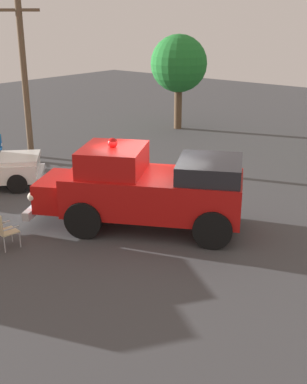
{
  "coord_description": "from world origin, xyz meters",
  "views": [
    {
      "loc": [
        10.29,
        8.35,
        5.77
      ],
      "look_at": [
        0.32,
        0.26,
        1.08
      ],
      "focal_mm": 45.5,
      "sensor_mm": 36.0,
      "label": 1
    }
  ],
  "objects_px": {
    "lawn_chair_spare": "(3,228)",
    "utility_pole": "(24,76)",
    "vintage_fire_truck": "(145,188)",
    "oak_tree_left": "(179,64)"
  },
  "relations": [
    {
      "from": "vintage_fire_truck",
      "to": "utility_pole",
      "type": "height_order",
      "value": "utility_pole"
    },
    {
      "from": "vintage_fire_truck",
      "to": "utility_pole",
      "type": "bearing_deg",
      "value": -106.66
    },
    {
      "from": "lawn_chair_spare",
      "to": "oak_tree_left",
      "type": "distance_m",
      "value": 15.51
    },
    {
      "from": "vintage_fire_truck",
      "to": "lawn_chair_spare",
      "type": "height_order",
      "value": "vintage_fire_truck"
    },
    {
      "from": "vintage_fire_truck",
      "to": "lawn_chair_spare",
      "type": "bearing_deg",
      "value": -29.94
    },
    {
      "from": "vintage_fire_truck",
      "to": "lawn_chair_spare",
      "type": "xyz_separation_m",
      "value": [
        3.41,
        -1.96,
        -0.61
      ]
    },
    {
      "from": "lawn_chair_spare",
      "to": "utility_pole",
      "type": "bearing_deg",
      "value": -132.04
    },
    {
      "from": "utility_pole",
      "to": "vintage_fire_truck",
      "type": "bearing_deg",
      "value": 73.34
    },
    {
      "from": "lawn_chair_spare",
      "to": "utility_pole",
      "type": "relative_size",
      "value": 0.16
    },
    {
      "from": "vintage_fire_truck",
      "to": "utility_pole",
      "type": "distance_m",
      "value": 9.25
    }
  ]
}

